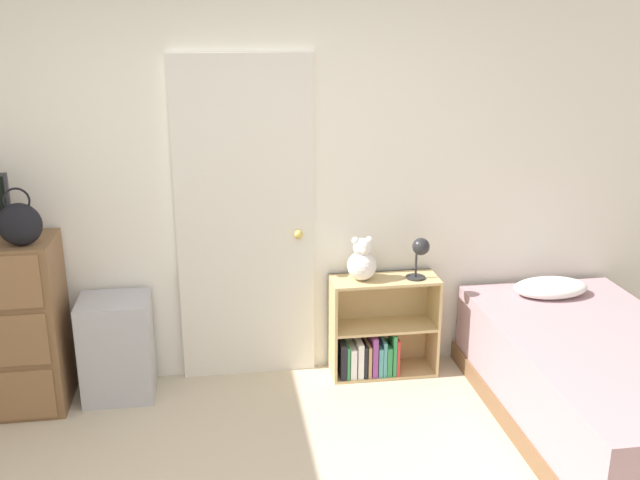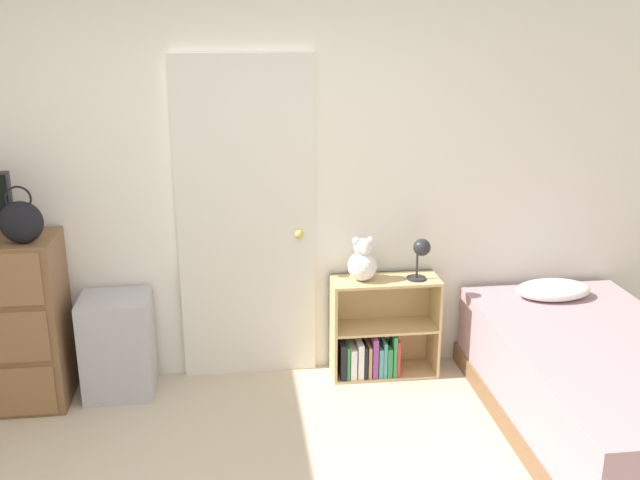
{
  "view_description": "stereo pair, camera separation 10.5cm",
  "coord_description": "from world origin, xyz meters",
  "px_view_note": "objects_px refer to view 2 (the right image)",
  "views": [
    {
      "loc": [
        -0.12,
        -2.3,
        2.25
      ],
      "look_at": [
        0.49,
        1.74,
        0.97
      ],
      "focal_mm": 40.0,
      "sensor_mm": 36.0,
      "label": 1
    },
    {
      "loc": [
        -0.02,
        -2.32,
        2.25
      ],
      "look_at": [
        0.49,
        1.74,
        0.97
      ],
      "focal_mm": 40.0,
      "sensor_mm": 36.0,
      "label": 2
    }
  ],
  "objects_px": {
    "storage_bin": "(118,345)",
    "bookshelf": "(377,338)",
    "teddy_bear": "(363,262)",
    "handbag": "(21,222)",
    "desk_lamp": "(421,251)",
    "bed": "(601,388)"
  },
  "relations": [
    {
      "from": "storage_bin",
      "to": "teddy_bear",
      "type": "relative_size",
      "value": 2.24
    },
    {
      "from": "storage_bin",
      "to": "desk_lamp",
      "type": "relative_size",
      "value": 2.35
    },
    {
      "from": "bed",
      "to": "desk_lamp",
      "type": "bearing_deg",
      "value": 136.9
    },
    {
      "from": "bed",
      "to": "storage_bin",
      "type": "bearing_deg",
      "value": 163.92
    },
    {
      "from": "handbag",
      "to": "bookshelf",
      "type": "height_order",
      "value": "handbag"
    },
    {
      "from": "handbag",
      "to": "desk_lamp",
      "type": "height_order",
      "value": "handbag"
    },
    {
      "from": "storage_bin",
      "to": "teddy_bear",
      "type": "xyz_separation_m",
      "value": [
        1.53,
        0.04,
        0.46
      ]
    },
    {
      "from": "storage_bin",
      "to": "teddy_bear",
      "type": "height_order",
      "value": "teddy_bear"
    },
    {
      "from": "handbag",
      "to": "desk_lamp",
      "type": "relative_size",
      "value": 1.21
    },
    {
      "from": "teddy_bear",
      "to": "desk_lamp",
      "type": "height_order",
      "value": "teddy_bear"
    },
    {
      "from": "bookshelf",
      "to": "bed",
      "type": "distance_m",
      "value": 1.39
    },
    {
      "from": "bookshelf",
      "to": "desk_lamp",
      "type": "bearing_deg",
      "value": -9.25
    },
    {
      "from": "storage_bin",
      "to": "bookshelf",
      "type": "height_order",
      "value": "bookshelf"
    },
    {
      "from": "bookshelf",
      "to": "teddy_bear",
      "type": "height_order",
      "value": "teddy_bear"
    },
    {
      "from": "handbag",
      "to": "bookshelf",
      "type": "relative_size",
      "value": 0.48
    },
    {
      "from": "teddy_bear",
      "to": "bookshelf",
      "type": "bearing_deg",
      "value": 0.83
    },
    {
      "from": "bookshelf",
      "to": "teddy_bear",
      "type": "bearing_deg",
      "value": -179.17
    },
    {
      "from": "storage_bin",
      "to": "bookshelf",
      "type": "xyz_separation_m",
      "value": [
        1.63,
        0.05,
        -0.07
      ]
    },
    {
      "from": "bookshelf",
      "to": "storage_bin",
      "type": "bearing_deg",
      "value": -178.4
    },
    {
      "from": "teddy_bear",
      "to": "storage_bin",
      "type": "bearing_deg",
      "value": -178.34
    },
    {
      "from": "storage_bin",
      "to": "teddy_bear",
      "type": "distance_m",
      "value": 1.6
    },
    {
      "from": "teddy_bear",
      "to": "desk_lamp",
      "type": "distance_m",
      "value": 0.37
    }
  ]
}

